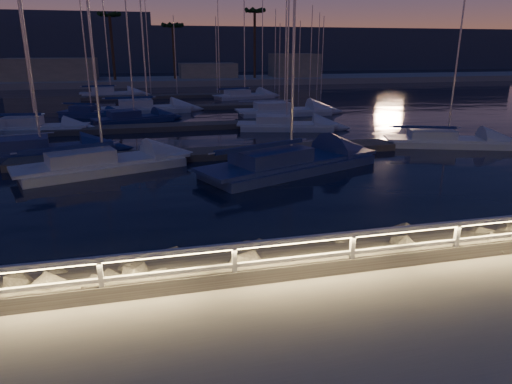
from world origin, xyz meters
TOP-DOWN VIEW (x-y plane):
  - ground at (0.00, 0.00)m, footprint 400.00×400.00m
  - harbor_water at (0.00, 31.22)m, footprint 400.00×440.00m
  - guard_rail at (-0.07, -0.00)m, footprint 44.11×0.12m
  - riprap at (3.77, 1.24)m, footprint 34.13×2.90m
  - floating_docks at (0.00, 32.50)m, footprint 22.00×36.00m
  - far_shore at (-0.12, 74.05)m, footprint 160.00×14.00m
  - palm_left at (-8.00, 72.00)m, footprint 3.00×3.00m
  - palm_center at (2.00, 73.00)m, footprint 3.00×3.00m
  - palm_right at (16.00, 72.00)m, footprint 3.00×3.00m
  - distant_hills at (-22.13, 133.69)m, footprint 230.00×37.50m
  - sailboat_a at (-11.76, 26.82)m, footprint 7.48×2.87m
  - sailboat_b at (-9.84, 18.14)m, footprint 8.18×3.69m
  - sailboat_c at (-6.18, 14.11)m, footprint 8.84×5.07m
  - sailboat_d at (3.05, 11.89)m, footprint 10.29×6.39m
  - sailboat_f at (-4.76, 30.31)m, footprint 7.01×4.23m
  - sailboat_g at (6.59, 23.85)m, footprint 7.81×4.11m
  - sailboat_h at (14.75, 15.60)m, footprint 7.90×4.64m
  - sailboat_i at (-8.54, 34.63)m, footprint 6.19×4.06m
  - sailboat_j at (-3.62, 36.40)m, footprint 8.81×3.36m
  - sailboat_k at (8.42, 46.92)m, footprint 8.22×4.26m
  - sailboat_l at (8.84, 31.70)m, footprint 9.15×2.91m
  - sailboat_n at (-7.94, 53.79)m, footprint 7.93×2.92m

SIDE VIEW (x-z plane):
  - harbor_water at x=0.00m, z-range -1.27..-0.67m
  - floating_docks at x=0.00m, z-range -0.60..-0.20m
  - sailboat_h at x=14.75m, z-range -6.67..6.26m
  - sailboat_i at x=-8.54m, z-range -5.39..4.99m
  - sailboat_f at x=-4.76m, z-range -5.99..5.60m
  - sailboat_g at x=6.59m, z-range -6.58..6.20m
  - sailboat_k at x=8.42m, z-range -6.90..6.54m
  - riprap at x=3.77m, z-range -0.80..0.48m
  - sailboat_n at x=-7.94m, z-range -6.78..6.46m
  - sailboat_l at x=8.84m, z-range -7.84..7.52m
  - sailboat_c at x=-6.18m, z-range -7.41..7.09m
  - sailboat_b at x=-9.84m, z-range -6.89..6.58m
  - sailboat_a at x=-11.76m, z-range -6.41..6.10m
  - sailboat_d at x=3.05m, z-range -8.59..8.33m
  - sailboat_j at x=-3.62m, z-range -7.46..7.20m
  - ground at x=0.00m, z-range 0.00..0.00m
  - far_shore at x=-0.12m, z-range -2.31..2.89m
  - guard_rail at x=-0.07m, z-range 0.24..1.30m
  - distant_hills at x=-22.13m, z-range -4.26..13.74m
  - palm_center at x=2.00m, z-range 3.93..13.63m
  - palm_left at x=-8.00m, z-range 4.54..15.74m
  - palm_right at x=16.00m, z-range 4.93..17.13m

